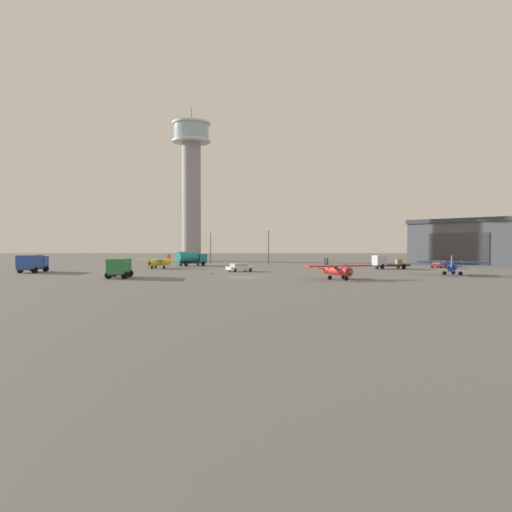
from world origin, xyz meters
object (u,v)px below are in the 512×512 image
Objects in this scene: airplane_yellow at (159,262)px; light_post_west at (269,243)px; truck_fuel_tanker_teal at (191,258)px; truck_box_blue at (33,263)px; control_tower at (191,176)px; traffic_cone_near_left at (105,274)px; truck_box_green at (119,267)px; traffic_cone_near_right at (212,272)px; car_white at (240,267)px; airplane_red at (337,270)px; airplane_blue at (453,266)px; light_post_east at (211,244)px; truck_flatbed_silver at (386,262)px; car_red at (439,264)px.

airplane_yellow is 30.28m from light_post_west.
truck_fuel_tanker_teal is 0.93× the size of truck_box_blue.
traffic_cone_near_left is at bearing -92.86° from control_tower.
traffic_cone_near_right is (11.50, 10.20, -1.25)m from truck_box_green.
car_white is at bearing -86.89° from truck_box_blue.
control_tower is 6.57× the size of truck_box_green.
airplane_red is 51.86m from light_post_west.
light_post_east reaches higher than airplane_blue.
traffic_cone_near_right is at bearing 107.31° from airplane_blue.
control_tower is 65.71m from traffic_cone_near_right.
control_tower is 4.90× the size of airplane_yellow.
truck_box_green is 52.86m from light_post_west.
airplane_blue reaches higher than traffic_cone_near_left.
light_post_west is at bearing -49.92° from truck_box_blue.
airplane_yellow is at bearing -54.84° from truck_box_blue.
light_post_west reaches higher than truck_flatbed_silver.
truck_flatbed_silver is 11.88× the size of traffic_cone_near_left.
light_post_east reaches higher than truck_flatbed_silver.
truck_box_blue is at bearing -107.08° from control_tower.
truck_box_green is at bearing -55.00° from traffic_cone_near_left.
light_post_east is (-40.35, 46.02, 3.21)m from airplane_blue.
airplane_blue is 1.49× the size of truck_fuel_tanker_teal.
truck_box_green is at bearing 15.63° from truck_flatbed_silver.
truck_fuel_tanker_teal is at bearing 120.13° from car_red.
truck_box_blue is 33.59m from car_white.
light_post_east reaches higher than truck_box_green.
control_tower is at bearing -179.65° from airplane_red.
light_post_west reaches higher than airplane_blue.
traffic_cone_near_left reaches higher than traffic_cone_near_right.
traffic_cone_near_left is at bearing -121.87° from truck_box_blue.
airplane_red is 2.06× the size of car_red.
truck_box_blue is at bearing -130.07° from airplane_red.
control_tower is at bearing 133.68° from light_post_west.
truck_flatbed_silver is at bearing -58.75° from truck_fuel_tanker_teal.
light_post_west is at bearing 60.79° from traffic_cone_near_left.
truck_box_blue is at bearing -170.06° from truck_fuel_tanker_teal.
traffic_cone_near_right is (-42.35, -20.90, -0.46)m from car_red.
traffic_cone_near_left is at bearing -161.28° from traffic_cone_near_right.
traffic_cone_near_right is (-9.22, -38.32, -4.56)m from light_post_west.
truck_box_green is 15.42m from traffic_cone_near_right.
airplane_red is at bearing -100.97° from truck_box_green.
truck_flatbed_silver is (42.44, -44.91, -22.26)m from control_tower.
car_white is at bearing -49.35° from truck_box_green.
truck_fuel_tanker_teal is 50.44m from car_red.
control_tower reaches higher than truck_box_blue.
control_tower is at bearing 87.14° from traffic_cone_near_left.
control_tower is 63.83m from truck_box_blue.
light_post_east is (-13.85, 3.96, -0.25)m from light_post_west.
control_tower is 69.50m from traffic_cone_near_left.
control_tower reaches higher than truck_box_green.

